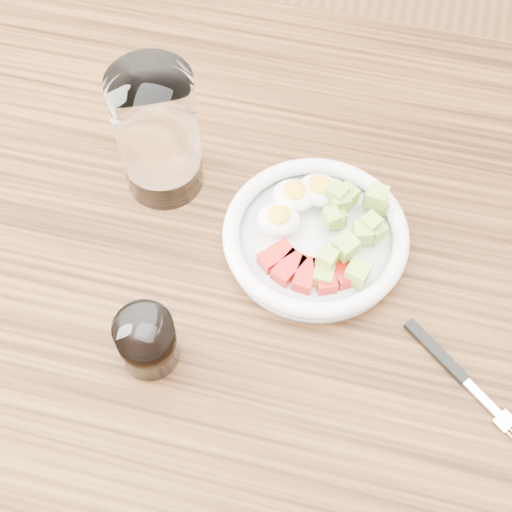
% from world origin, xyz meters
% --- Properties ---
extents(ground, '(4.00, 4.00, 0.00)m').
position_xyz_m(ground, '(0.00, 0.00, 0.00)').
color(ground, brown).
rests_on(ground, ground).
extents(dining_table, '(1.50, 0.90, 0.77)m').
position_xyz_m(dining_table, '(0.00, 0.00, 0.67)').
color(dining_table, brown).
rests_on(dining_table, ground).
extents(bowl, '(0.21, 0.21, 0.06)m').
position_xyz_m(bowl, '(0.05, 0.06, 0.79)').
color(bowl, white).
rests_on(bowl, dining_table).
extents(fork, '(0.15, 0.12, 0.01)m').
position_xyz_m(fork, '(0.22, -0.06, 0.77)').
color(fork, black).
rests_on(fork, dining_table).
extents(water_glass, '(0.09, 0.09, 0.17)m').
position_xyz_m(water_glass, '(-0.15, 0.11, 0.85)').
color(water_glass, white).
rests_on(water_glass, dining_table).
extents(coffee_glass, '(0.06, 0.06, 0.07)m').
position_xyz_m(coffee_glass, '(-0.09, -0.12, 0.80)').
color(coffee_glass, white).
rests_on(coffee_glass, dining_table).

